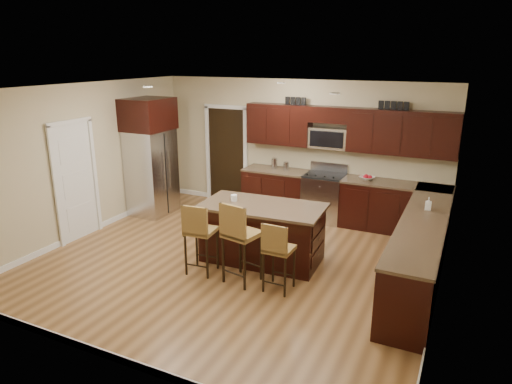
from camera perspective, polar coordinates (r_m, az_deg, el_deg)
The scene contains 23 objects.
floor at distance 7.36m, azimuth -2.64°, elevation -8.64°, with size 6.00×6.00×0.00m, color olive.
ceiling at distance 6.66m, azimuth -2.96°, elevation 12.82°, with size 6.00×6.00×0.00m, color silver.
wall_back at distance 9.33m, azimuth 5.26°, elevation 5.57°, with size 6.00×6.00×0.00m, color #BEB189.
wall_left at distance 8.69m, azimuth -20.54°, elevation 3.71°, with size 5.50×5.50×0.00m, color #BEB189.
wall_right at distance 6.12m, azimuth 22.81°, elevation -1.78°, with size 5.50×5.50×0.00m, color #BEB189.
base_cabinets at distance 7.88m, azimuth 14.77°, elevation -3.82°, with size 4.02×3.96×0.92m.
upper_cabinets at distance 8.79m, azimuth 11.40°, elevation 7.85°, with size 4.00×0.33×0.80m.
range at distance 9.07m, azimuth 8.48°, elevation -0.62°, with size 0.76×0.64×1.11m.
microwave at distance 8.94m, azimuth 9.09°, elevation 6.69°, with size 0.76×0.31×0.40m, color silver.
doorway at distance 10.07m, azimuth -3.67°, elevation 4.58°, with size 0.85×0.03×2.06m, color black.
pantry_door at distance 8.55m, azimuth -21.64°, elevation 1.11°, with size 0.03×0.80×2.04m, color white.
letter_decor at distance 8.77m, azimuth 10.66°, elevation 10.87°, with size 2.20×0.03×0.15m, color black, non-canonical shape.
island at distance 7.25m, azimuth 0.78°, elevation -5.32°, with size 1.97×1.12×0.92m.
stool_left at distance 6.75m, azimuth -7.15°, elevation -4.85°, with size 0.45×0.45×1.10m.
stool_mid at distance 6.41m, azimuth -2.16°, elevation -5.26°, with size 0.53×0.53×1.21m.
stool_right at distance 6.24m, azimuth 2.69°, elevation -7.16°, with size 0.39×0.39×1.01m.
refrigerator at distance 9.43m, azimuth -13.03°, elevation 4.45°, with size 0.79×0.92×2.35m.
floor_mat at distance 8.68m, azimuth 4.29°, elevation -4.53°, with size 0.96×0.64×0.01m, color brown.
fruit_bowl at distance 8.74m, azimuth 13.70°, elevation 1.70°, with size 0.26×0.26×0.06m, color silver.
soap_bottle at distance 7.31m, azimuth 20.74°, elevation -1.38°, with size 0.09×0.09×0.19m, color #B2B2B2.
canister_tall at distance 9.27m, azimuth 2.31°, elevation 3.54°, with size 0.12×0.12×0.23m, color silver.
canister_short at distance 9.18m, azimuth 3.80°, elevation 3.23°, with size 0.11×0.11×0.18m, color silver.
island_jar at distance 7.28m, azimuth -2.78°, elevation -0.73°, with size 0.10×0.10×0.10m, color white.
Camera 1 is at (3.17, -5.84, 3.17)m, focal length 32.00 mm.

